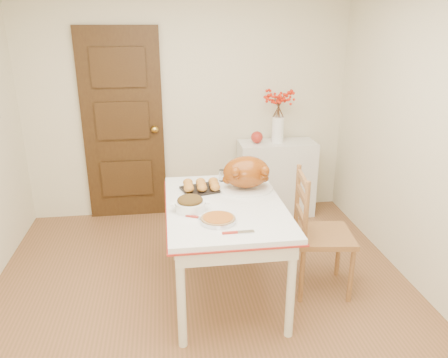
{
  "coord_description": "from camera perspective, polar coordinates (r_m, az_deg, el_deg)",
  "views": [
    {
      "loc": [
        -0.26,
        -2.71,
        2.09
      ],
      "look_at": [
        0.17,
        0.34,
        0.97
      ],
      "focal_mm": 34.84,
      "sensor_mm": 36.0,
      "label": 1
    }
  ],
  "objects": [
    {
      "name": "carving_knife",
      "position": [
        3.05,
        -2.8,
        -5.13
      ],
      "size": [
        0.26,
        0.17,
        0.01
      ],
      "primitive_type": null,
      "rotation": [
        0.0,
        0.0,
        -0.48
      ],
      "color": "silver",
      "rests_on": "kitchen_table"
    },
    {
      "name": "rolls_tray",
      "position": [
        3.54,
        -2.99,
        -0.89
      ],
      "size": [
        0.36,
        0.31,
        0.08
      ],
      "primitive_type": null,
      "rotation": [
        0.0,
        0.0,
        0.3
      ],
      "color": "#AA5A22",
      "rests_on": "kitchen_table"
    },
    {
      "name": "floor",
      "position": [
        3.43,
        -2.07,
        -17.54
      ],
      "size": [
        3.5,
        4.0,
        0.0
      ],
      "primitive_type": "cube",
      "color": "brown",
      "rests_on": "ground"
    },
    {
      "name": "kitchen_table",
      "position": [
        3.48,
        0.11,
        -9.22
      ],
      "size": [
        0.9,
        1.32,
        0.79
      ],
      "primitive_type": null,
      "color": "silver",
      "rests_on": "floor"
    },
    {
      "name": "berry_vase",
      "position": [
        4.75,
        7.14,
        8.18
      ],
      "size": [
        0.3,
        0.3,
        0.58
      ],
      "primitive_type": null,
      "color": "white",
      "rests_on": "sideboard"
    },
    {
      "name": "apple",
      "position": [
        4.75,
        4.34,
        5.49
      ],
      "size": [
        0.13,
        0.13,
        0.13
      ],
      "primitive_type": "sphere",
      "color": "#A12419",
      "rests_on": "sideboard"
    },
    {
      "name": "drinking_glass",
      "position": [
        3.75,
        -0.23,
        0.47
      ],
      "size": [
        0.06,
        0.06,
        0.1
      ],
      "primitive_type": "cylinder",
      "rotation": [
        0.0,
        0.0,
        -0.04
      ],
      "color": "white",
      "rests_on": "kitchen_table"
    },
    {
      "name": "turkey_platter",
      "position": [
        3.52,
        2.94,
        0.67
      ],
      "size": [
        0.49,
        0.42,
        0.28
      ],
      "primitive_type": null,
      "rotation": [
        0.0,
        0.0,
        0.17
      ],
      "color": "#8C430D",
      "rests_on": "kitchen_table"
    },
    {
      "name": "shaker_pair",
      "position": [
        3.79,
        4.37,
        0.62
      ],
      "size": [
        0.1,
        0.06,
        0.1
      ],
      "primitive_type": null,
      "rotation": [
        0.0,
        0.0,
        -0.29
      ],
      "color": "white",
      "rests_on": "kitchen_table"
    },
    {
      "name": "stuffing_dish",
      "position": [
        3.17,
        -4.47,
        -3.24
      ],
      "size": [
        0.32,
        0.27,
        0.11
      ],
      "primitive_type": null,
      "rotation": [
        0.0,
        0.0,
        0.19
      ],
      "color": "#3E2909",
      "rests_on": "kitchen_table"
    },
    {
      "name": "sideboard",
      "position": [
        4.94,
        6.83,
        0.1
      ],
      "size": [
        0.84,
        0.37,
        0.84
      ],
      "primitive_type": "cube",
      "color": "silver",
      "rests_on": "floor"
    },
    {
      "name": "pie_server",
      "position": [
        2.86,
        1.89,
        -6.97
      ],
      "size": [
        0.22,
        0.07,
        0.01
      ],
      "primitive_type": null,
      "rotation": [
        0.0,
        0.0,
        0.03
      ],
      "color": "silver",
      "rests_on": "kitchen_table"
    },
    {
      "name": "pumpkin_pie",
      "position": [
        2.99,
        -0.79,
        -5.24
      ],
      "size": [
        0.27,
        0.27,
        0.05
      ],
      "primitive_type": "cylinder",
      "rotation": [
        0.0,
        0.0,
        -0.1
      ],
      "color": "#9B4D15",
      "rests_on": "kitchen_table"
    },
    {
      "name": "chair_oak",
      "position": [
        3.57,
        12.94,
        -6.87
      ],
      "size": [
        0.5,
        0.5,
        1.01
      ],
      "primitive_type": null,
      "rotation": [
        0.0,
        0.0,
        1.44
      ],
      "color": "olive",
      "rests_on": "floor"
    },
    {
      "name": "wall_back",
      "position": [
        4.79,
        -4.78,
        9.81
      ],
      "size": [
        3.5,
        0.0,
        2.5
      ],
      "primitive_type": "cube",
      "color": "beige",
      "rests_on": "ground"
    },
    {
      "name": "door_back",
      "position": [
        4.82,
        -13.08,
        6.76
      ],
      "size": [
        0.85,
        0.06,
        2.06
      ],
      "primitive_type": "cube",
      "color": "black",
      "rests_on": "ground"
    }
  ]
}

